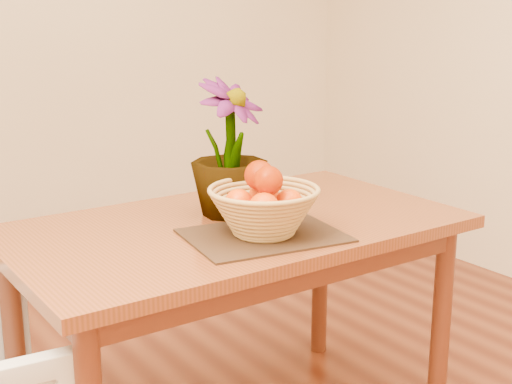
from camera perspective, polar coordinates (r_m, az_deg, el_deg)
wall_back at (r=3.92m, az=-17.89°, el=13.13°), size 4.00×0.02×2.70m
table at (r=2.25m, az=-1.69°, el=-4.51°), size 1.40×0.80×0.75m
placemat at (r=2.08m, az=0.62°, el=-3.49°), size 0.49×0.39×0.01m
wicker_basket at (r=2.06m, az=0.63°, el=-1.67°), size 0.33×0.33×0.13m
orange_pile at (r=2.04m, az=0.62°, el=0.11°), size 0.20×0.21×0.16m
potted_plant at (r=2.25m, az=-2.15°, el=3.52°), size 0.32×0.32×0.44m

